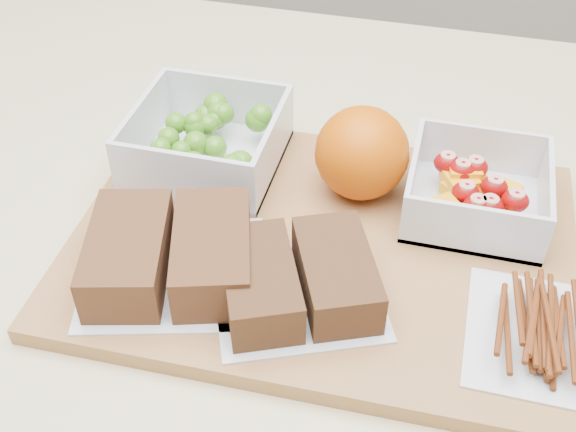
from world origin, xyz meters
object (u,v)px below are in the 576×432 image
object	(u,v)px
sandwich_bag_left	(171,254)
sandwich_bag_center	(298,279)
orange	(362,153)
pretzel_bag	(537,325)
grape_container	(210,141)
cutting_board	(322,246)
fruit_container	(476,193)

from	to	relation	value
sandwich_bag_left	sandwich_bag_center	bearing A→B (deg)	0.41
orange	sandwich_bag_left	distance (m)	0.19
orange	pretzel_bag	world-z (taller)	orange
grape_container	sandwich_bag_center	bearing A→B (deg)	-50.64
cutting_board	sandwich_bag_center	distance (m)	0.07
grape_container	sandwich_bag_left	world-z (taller)	grape_container
fruit_container	sandwich_bag_left	distance (m)	0.27
orange	cutting_board	bearing A→B (deg)	-103.84
fruit_container	pretzel_bag	bearing A→B (deg)	-68.46
orange	pretzel_bag	size ratio (longest dim) A/B	0.70
sandwich_bag_center	cutting_board	bearing A→B (deg)	86.12
orange	pretzel_bag	xyz separation A→B (m)	(0.15, -0.14, -0.03)
cutting_board	orange	world-z (taller)	orange
grape_container	orange	world-z (taller)	orange
fruit_container	sandwich_bag_center	distance (m)	0.19
cutting_board	grape_container	size ratio (longest dim) A/B	3.15
orange	sandwich_bag_left	xyz separation A→B (m)	(-0.13, -0.14, -0.02)
orange	sandwich_bag_center	distance (m)	0.14
grape_container	sandwich_bag_left	xyz separation A→B (m)	(0.02, -0.15, -0.00)
fruit_container	sandwich_bag_center	xyz separation A→B (m)	(-0.12, -0.14, -0.00)
sandwich_bag_center	pretzel_bag	world-z (taller)	sandwich_bag_center
fruit_container	pretzel_bag	world-z (taller)	fruit_container
fruit_container	orange	size ratio (longest dim) A/B	1.41
fruit_container	sandwich_bag_left	world-z (taller)	fruit_container
grape_container	pretzel_bag	bearing A→B (deg)	-25.61
fruit_container	sandwich_bag_center	world-z (taller)	fruit_container
cutting_board	pretzel_bag	distance (m)	0.19
cutting_board	fruit_container	xyz separation A→B (m)	(0.12, 0.07, 0.03)
cutting_board	sandwich_bag_left	world-z (taller)	sandwich_bag_left
grape_container	orange	bearing A→B (deg)	-3.05
grape_container	fruit_container	bearing A→B (deg)	-2.34
cutting_board	grape_container	bearing A→B (deg)	146.11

